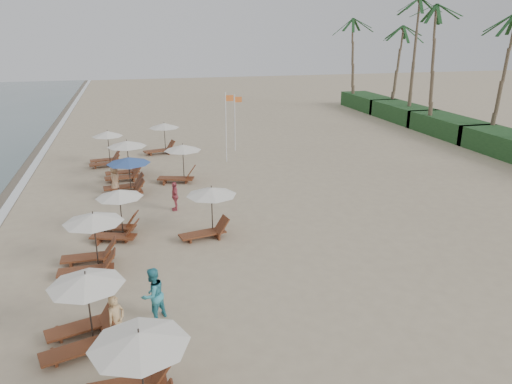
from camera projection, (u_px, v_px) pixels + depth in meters
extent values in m
plane|color=tan|center=(282.00, 296.00, 16.88)|extent=(160.00, 160.00, 0.00)
cube|color=#193D1C|center=(512.00, 145.00, 35.17)|extent=(3.20, 8.00, 1.60)
cube|color=#193D1C|center=(448.00, 126.00, 42.05)|extent=(3.20, 8.00, 1.60)
cube|color=#193D1C|center=(402.00, 113.00, 48.93)|extent=(3.20, 8.00, 1.60)
cube|color=#193D1C|center=(368.00, 102.00, 55.81)|extent=(3.20, 8.00, 1.60)
cylinder|color=brown|center=(497.00, 82.00, 37.29)|extent=(0.36, 0.36, 9.80)
cylinder|color=brown|center=(437.00, 72.00, 41.50)|extent=(0.36, 0.36, 10.60)
cylinder|color=brown|center=(413.00, 63.00, 46.36)|extent=(0.36, 0.36, 11.40)
cylinder|color=brown|center=(393.00, 71.00, 51.72)|extent=(0.36, 0.36, 9.00)
cylinder|color=brown|center=(356.00, 65.00, 55.94)|extent=(0.36, 0.36, 9.80)
cylinder|color=black|center=(142.00, 372.00, 11.57)|extent=(0.05, 0.05, 2.08)
cone|color=silver|center=(139.00, 339.00, 11.27)|extent=(2.40, 2.40, 0.35)
cylinder|color=black|center=(90.00, 311.00, 13.96)|extent=(0.05, 0.05, 2.22)
cone|color=silver|center=(86.00, 280.00, 13.64)|extent=(2.18, 2.18, 0.35)
cylinder|color=black|center=(96.00, 242.00, 18.43)|extent=(0.05, 0.05, 2.21)
cone|color=silver|center=(93.00, 218.00, 18.11)|extent=(2.26, 2.26, 0.35)
cylinder|color=black|center=(121.00, 214.00, 21.41)|extent=(0.05, 0.05, 2.12)
cone|color=silver|center=(119.00, 193.00, 21.11)|extent=(2.06, 2.06, 0.35)
cylinder|color=black|center=(130.00, 176.00, 26.94)|extent=(0.05, 0.05, 2.06)
cone|color=#315193|center=(129.00, 160.00, 26.65)|extent=(2.40, 2.40, 0.35)
cylinder|color=black|center=(128.00, 160.00, 29.76)|extent=(0.05, 0.05, 2.30)
cone|color=silver|center=(127.00, 144.00, 29.42)|extent=(2.37, 2.37, 0.35)
cylinder|color=black|center=(109.00, 149.00, 32.73)|extent=(0.05, 0.05, 2.27)
cone|color=silver|center=(107.00, 134.00, 32.40)|extent=(2.02, 2.02, 0.35)
cylinder|color=black|center=(212.00, 212.00, 21.58)|extent=(0.05, 0.05, 2.15)
cone|color=silver|center=(211.00, 191.00, 21.27)|extent=(2.24, 2.24, 0.35)
cylinder|color=black|center=(183.00, 163.00, 29.42)|extent=(0.05, 0.05, 2.15)
cone|color=silver|center=(183.00, 148.00, 29.11)|extent=(2.24, 2.24, 0.35)
cylinder|color=black|center=(165.00, 138.00, 36.09)|extent=(0.05, 0.05, 2.15)
cone|color=silver|center=(164.00, 125.00, 35.77)|extent=(2.24, 2.24, 0.35)
imported|color=tan|center=(116.00, 322.00, 13.96)|extent=(0.70, 0.70, 1.63)
imported|color=teal|center=(153.00, 295.00, 15.24)|extent=(1.10, 1.07, 1.78)
imported|color=#BD4B59|center=(175.00, 196.00, 24.63)|extent=(0.38, 0.88, 1.50)
imported|color=tan|center=(115.00, 179.00, 27.23)|extent=(0.68, 0.88, 1.60)
cylinder|color=silver|center=(226.00, 128.00, 33.18)|extent=(0.08, 0.08, 4.79)
cube|color=orange|center=(229.00, 98.00, 32.61)|extent=(0.55, 0.02, 0.40)
cylinder|color=silver|center=(235.00, 123.00, 36.30)|extent=(0.08, 0.08, 4.26)
cube|color=orange|center=(238.00, 100.00, 35.81)|extent=(0.55, 0.02, 0.40)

